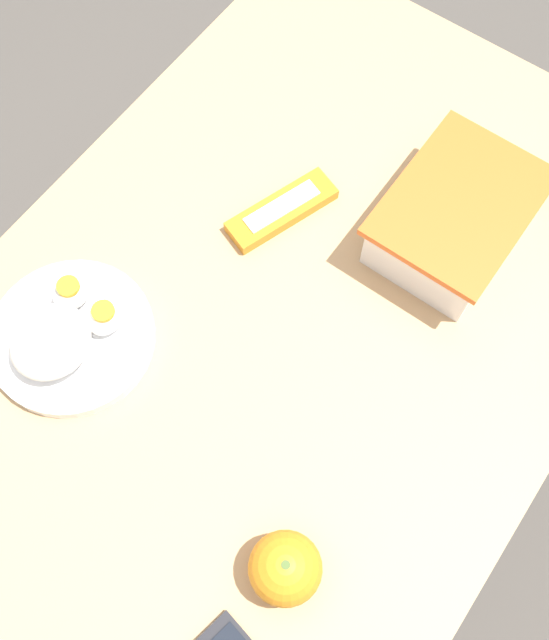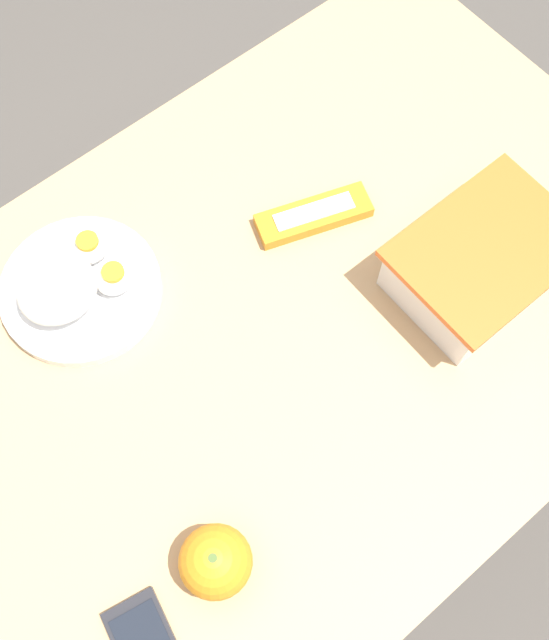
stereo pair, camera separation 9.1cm
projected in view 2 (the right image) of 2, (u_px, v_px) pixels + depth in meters
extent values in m
plane|color=#4C4742|center=(271.00, 463.00, 1.64)|extent=(10.00, 10.00, 0.00)
cube|color=tan|center=(268.00, 335.00, 0.95)|extent=(1.14, 0.73, 0.03)
cylinder|color=#A07D56|center=(369.00, 146.00, 1.52)|extent=(0.05, 0.05, 0.74)
cube|color=white|center=(480.00, 264.00, 0.93)|extent=(0.20, 0.15, 0.08)
cube|color=#CCBC84|center=(477.00, 271.00, 0.94)|extent=(0.19, 0.13, 0.04)
cube|color=orange|center=(489.00, 248.00, 0.89)|extent=(0.22, 0.16, 0.01)
ellipsoid|color=gray|center=(475.00, 260.00, 0.93)|extent=(0.06, 0.05, 0.02)
sphere|color=orange|center=(215.00, 562.00, 0.79)|extent=(0.08, 0.08, 0.08)
cylinder|color=#4C662D|center=(213.00, 558.00, 0.75)|extent=(0.01, 0.01, 0.00)
cylinder|color=white|center=(81.00, 290.00, 0.95)|extent=(0.20, 0.20, 0.02)
ellipsoid|color=white|center=(57.00, 289.00, 0.91)|extent=(0.10, 0.09, 0.05)
ellipsoid|color=white|center=(90.00, 248.00, 0.94)|extent=(0.05, 0.04, 0.03)
cylinder|color=#F4A823|center=(87.00, 241.00, 0.92)|extent=(0.03, 0.03, 0.01)
ellipsoid|color=white|center=(116.00, 278.00, 0.92)|extent=(0.05, 0.04, 0.03)
cylinder|color=#F4A823|center=(113.00, 272.00, 0.91)|extent=(0.03, 0.03, 0.01)
cube|color=orange|center=(314.00, 215.00, 0.99)|extent=(0.16, 0.10, 0.02)
cube|color=white|center=(314.00, 211.00, 0.98)|extent=(0.11, 0.06, 0.00)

